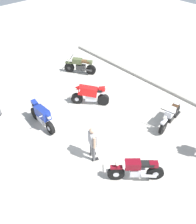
{
  "coord_description": "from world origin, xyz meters",
  "views": [
    {
      "loc": [
        6.81,
        -6.41,
        8.1
      ],
      "look_at": [
        0.04,
        -0.16,
        0.75
      ],
      "focal_mm": 41.93,
      "sensor_mm": 36.0,
      "label": 1
    }
  ],
  "objects_px": {
    "motorcycle_silver_cruiser": "(171,116)",
    "motorcycle_red_sportbike": "(90,94)",
    "motorcycle_blue_sportbike": "(42,115)",
    "motorcycle_olive_vintage": "(80,66)",
    "motorcycle_maroon_cruiser": "(136,170)",
    "person_in_gray_shirt": "(92,142)"
  },
  "relations": [
    {
      "from": "motorcycle_blue_sportbike",
      "to": "motorcycle_red_sportbike",
      "type": "xyz_separation_m",
      "value": [
        0.21,
        2.7,
        0.0
      ]
    },
    {
      "from": "motorcycle_blue_sportbike",
      "to": "motorcycle_olive_vintage",
      "type": "relative_size",
      "value": 1.16
    },
    {
      "from": "motorcycle_maroon_cruiser",
      "to": "motorcycle_blue_sportbike",
      "type": "bearing_deg",
      "value": -38.43
    },
    {
      "from": "motorcycle_olive_vintage",
      "to": "motorcycle_red_sportbike",
      "type": "bearing_deg",
      "value": 113.85
    },
    {
      "from": "motorcycle_maroon_cruiser",
      "to": "motorcycle_red_sportbike",
      "type": "distance_m",
      "value": 5.06
    },
    {
      "from": "motorcycle_blue_sportbike",
      "to": "motorcycle_silver_cruiser",
      "type": "bearing_deg",
      "value": 52.02
    },
    {
      "from": "motorcycle_silver_cruiser",
      "to": "motorcycle_olive_vintage",
      "type": "height_order",
      "value": "motorcycle_silver_cruiser"
    },
    {
      "from": "motorcycle_silver_cruiser",
      "to": "motorcycle_blue_sportbike",
      "type": "bearing_deg",
      "value": -52.91
    },
    {
      "from": "motorcycle_blue_sportbike",
      "to": "motorcycle_olive_vintage",
      "type": "xyz_separation_m",
      "value": [
        -2.55,
        4.35,
        -0.11
      ]
    },
    {
      "from": "motorcycle_red_sportbike",
      "to": "motorcycle_blue_sportbike",
      "type": "bearing_deg",
      "value": 43.12
    },
    {
      "from": "motorcycle_blue_sportbike",
      "to": "motorcycle_maroon_cruiser",
      "type": "height_order",
      "value": "motorcycle_blue_sportbike"
    },
    {
      "from": "motorcycle_blue_sportbike",
      "to": "motorcycle_maroon_cruiser",
      "type": "relative_size",
      "value": 1.2
    },
    {
      "from": "motorcycle_blue_sportbike",
      "to": "motorcycle_red_sportbike",
      "type": "distance_m",
      "value": 2.7
    },
    {
      "from": "motorcycle_silver_cruiser",
      "to": "motorcycle_red_sportbike",
      "type": "height_order",
      "value": "motorcycle_red_sportbike"
    },
    {
      "from": "motorcycle_silver_cruiser",
      "to": "motorcycle_maroon_cruiser",
      "type": "xyz_separation_m",
      "value": [
        0.99,
        -3.54,
        0.0
      ]
    },
    {
      "from": "motorcycle_silver_cruiser",
      "to": "motorcycle_blue_sportbike",
      "type": "relative_size",
      "value": 1.06
    },
    {
      "from": "motorcycle_silver_cruiser",
      "to": "motorcycle_maroon_cruiser",
      "type": "bearing_deg",
      "value": 4.64
    },
    {
      "from": "motorcycle_silver_cruiser",
      "to": "motorcycle_red_sportbike",
      "type": "bearing_deg",
      "value": -76.78
    },
    {
      "from": "motorcycle_silver_cruiser",
      "to": "person_in_gray_shirt",
      "type": "relative_size",
      "value": 1.3
    },
    {
      "from": "motorcycle_blue_sportbike",
      "to": "motorcycle_olive_vintage",
      "type": "distance_m",
      "value": 5.04
    },
    {
      "from": "motorcycle_silver_cruiser",
      "to": "motorcycle_blue_sportbike",
      "type": "xyz_separation_m",
      "value": [
        -3.92,
        -4.36,
        0.07
      ]
    },
    {
      "from": "motorcycle_silver_cruiser",
      "to": "motorcycle_red_sportbike",
      "type": "distance_m",
      "value": 4.07
    }
  ]
}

